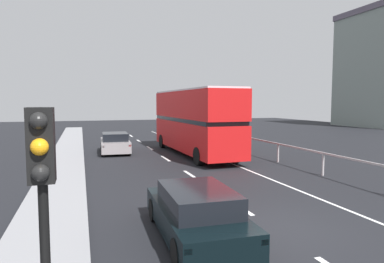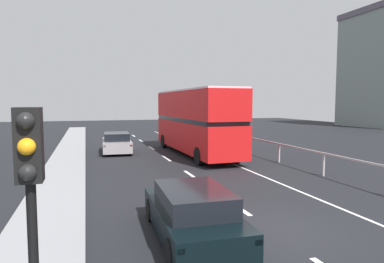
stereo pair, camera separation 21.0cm
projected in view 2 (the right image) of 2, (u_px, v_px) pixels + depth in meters
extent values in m
cube|color=black|center=(270.00, 231.00, 9.20)|extent=(74.19, 120.00, 0.10)
cube|color=gray|center=(37.00, 255.00, 7.47)|extent=(2.02, 80.00, 0.14)
cube|color=silver|center=(236.00, 206.00, 11.25)|extent=(0.16, 2.11, 0.01)
cube|color=silver|center=(191.00, 175.00, 16.05)|extent=(0.16, 2.11, 0.01)
cube|color=silver|center=(167.00, 158.00, 20.84)|extent=(0.16, 2.11, 0.01)
cube|color=silver|center=(151.00, 148.00, 25.63)|extent=(0.16, 2.11, 0.01)
cube|color=silver|center=(141.00, 141.00, 30.42)|extent=(0.16, 2.11, 0.01)
cube|color=silver|center=(134.00, 136.00, 35.21)|extent=(0.16, 2.11, 0.01)
cube|color=silver|center=(235.00, 165.00, 18.68)|extent=(0.12, 46.00, 0.01)
cube|color=#B6ADAF|center=(279.00, 144.00, 19.40)|extent=(0.08, 42.00, 0.08)
cylinder|color=#B6ADAF|center=(324.00, 165.00, 15.81)|extent=(0.10, 0.10, 1.06)
cylinder|color=#B6ADAF|center=(279.00, 153.00, 19.45)|extent=(0.10, 0.10, 1.06)
cylinder|color=#B6ADAF|center=(249.00, 145.00, 23.08)|extent=(0.10, 0.10, 1.06)
cylinder|color=#B6ADAF|center=(227.00, 139.00, 26.71)|extent=(0.10, 0.10, 1.06)
cylinder|color=#B6ADAF|center=(210.00, 135.00, 30.34)|extent=(0.10, 0.10, 1.06)
cylinder|color=#B6ADAF|center=(196.00, 132.00, 33.97)|extent=(0.10, 0.10, 1.06)
cylinder|color=#B6ADAF|center=(186.00, 129.00, 37.60)|extent=(0.10, 0.10, 1.06)
cube|color=red|center=(195.00, 135.00, 22.37)|extent=(2.73, 10.80, 1.84)
cube|color=black|center=(195.00, 119.00, 22.28)|extent=(2.74, 10.37, 0.24)
cube|color=red|center=(195.00, 105.00, 22.20)|extent=(2.73, 10.80, 1.71)
cube|color=silver|center=(195.00, 91.00, 22.13)|extent=(2.68, 10.58, 0.10)
cube|color=black|center=(173.00, 128.00, 27.41)|extent=(2.21, 0.10, 1.29)
cube|color=yellow|center=(173.00, 99.00, 27.21)|extent=(1.47, 0.08, 0.28)
cylinder|color=black|center=(164.00, 141.00, 25.82)|extent=(0.31, 1.01, 1.00)
cylinder|color=black|center=(192.00, 140.00, 26.54)|extent=(0.31, 1.01, 1.00)
cylinder|color=black|center=(199.00, 156.00, 18.52)|extent=(0.31, 1.01, 1.00)
cylinder|color=black|center=(236.00, 154.00, 19.24)|extent=(0.31, 1.01, 1.00)
cube|color=black|center=(191.00, 218.00, 8.59)|extent=(1.93, 4.44, 0.63)
cube|color=black|center=(194.00, 198.00, 8.33)|extent=(1.65, 2.46, 0.51)
cube|color=red|center=(181.00, 252.00, 6.30)|extent=(0.16, 0.07, 0.12)
cube|color=red|center=(258.00, 242.00, 6.71)|extent=(0.16, 0.07, 0.12)
cylinder|color=black|center=(151.00, 210.00, 9.82)|extent=(0.22, 0.65, 0.64)
cylinder|color=black|center=(204.00, 205.00, 10.25)|extent=(0.22, 0.65, 0.64)
cylinder|color=black|center=(172.00, 254.00, 6.97)|extent=(0.22, 0.65, 0.64)
cylinder|color=black|center=(245.00, 245.00, 7.39)|extent=(0.22, 0.65, 0.64)
cylinder|color=black|center=(33.00, 238.00, 4.16)|extent=(0.12, 0.12, 3.21)
cube|color=black|center=(29.00, 145.00, 4.07)|extent=(0.30, 0.30, 0.90)
sphere|color=black|center=(26.00, 121.00, 3.88)|extent=(0.20, 0.20, 0.20)
sphere|color=orange|center=(27.00, 147.00, 3.91)|extent=(0.20, 0.20, 0.20)
sphere|color=black|center=(28.00, 172.00, 3.93)|extent=(0.20, 0.20, 0.20)
cube|color=gray|center=(117.00, 145.00, 23.29)|extent=(2.03, 4.26, 0.69)
cube|color=black|center=(117.00, 136.00, 23.04)|extent=(1.73, 2.37, 0.50)
cube|color=red|center=(104.00, 146.00, 21.09)|extent=(0.16, 0.07, 0.12)
cube|color=red|center=(131.00, 146.00, 21.50)|extent=(0.16, 0.07, 0.12)
cylinder|color=black|center=(104.00, 146.00, 24.44)|extent=(0.23, 0.65, 0.64)
cylinder|color=black|center=(128.00, 145.00, 24.86)|extent=(0.23, 0.65, 0.64)
cylinder|color=black|center=(104.00, 151.00, 21.76)|extent=(0.23, 0.65, 0.64)
cylinder|color=black|center=(131.00, 150.00, 22.19)|extent=(0.23, 0.65, 0.64)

